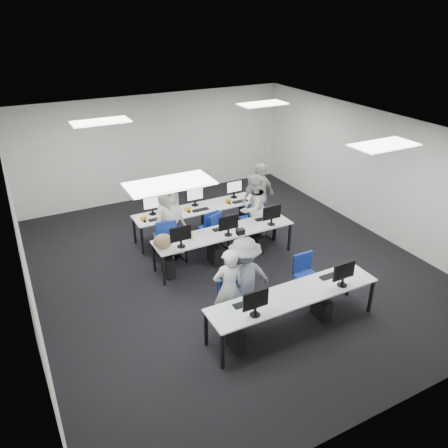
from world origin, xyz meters
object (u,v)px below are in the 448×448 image
chair_5 (166,245)px  photographer (244,278)px  chair_2 (174,250)px  chair_4 (261,229)px  chair_0 (235,309)px  student_3 (258,198)px  desk_mid (225,234)px  chair_1 (307,285)px  student_2 (169,220)px  chair_7 (251,225)px  chair_6 (210,234)px  desk_front (294,296)px  student_1 (252,208)px  chair_3 (216,238)px  student_0 (229,288)px

chair_5 → photographer: photographer is taller
chair_2 → chair_4: 2.28m
chair_0 → student_3: (2.28, 2.96, 0.59)m
desk_mid → chair_1: size_ratio=3.53×
student_2 → chair_1: bearing=-81.6°
chair_5 → student_2: 0.58m
chair_0 → chair_5: (-0.28, 2.77, 0.00)m
chair_0 → chair_7: 3.41m
desk_mid → chair_5: 1.39m
chair_0 → chair_1: size_ratio=1.07×
student_3 → photographer: student_3 is taller
chair_5 → chair_6: chair_5 is taller
desk_mid → student_2: student_2 is taller
desk_front → chair_0: size_ratio=3.30×
desk_front → student_1: size_ratio=1.89×
chair_2 → student_1: size_ratio=0.50×
chair_7 → chair_6: bearing=172.2°
desk_mid → chair_3: bearing=82.7°
student_0 → photographer: photographer is taller
student_3 → desk_front: bearing=-125.7°
desk_front → student_2: (-0.98, 3.40, 0.19)m
chair_6 → chair_5: bearing=162.6°
chair_0 → student_3: size_ratio=0.54×
chair_6 → photographer: photographer is taller
chair_4 → chair_5: (-2.37, 0.29, 0.03)m
chair_0 → chair_4: bearing=34.7°
chair_2 → chair_6: chair_2 is taller
chair_5 → student_3: student_3 is taller
chair_2 → chair_6: 1.11m
chair_0 → chair_1: bearing=-14.1°
student_1 → student_3: bearing=-157.5°
desk_mid → chair_2: (-1.02, 0.50, -0.41)m
student_1 → student_2: 2.03m
student_0 → desk_mid: bearing=-106.8°
chair_0 → chair_6: (0.88, 2.83, -0.04)m
chair_1 → student_0: student_0 is taller
student_1 → student_3: (0.40, 0.39, 0.05)m
desk_mid → chair_3: (0.07, 0.57, -0.40)m
student_0 → chair_2: bearing=-79.6°
chair_5 → student_3: bearing=15.3°
chair_1 → chair_3: bearing=104.6°
desk_mid → photographer: (-0.58, -1.88, 0.12)m
student_2 → photographer: student_2 is taller
chair_2 → student_0: student_0 is taller
chair_0 → chair_4: chair_0 is taller
chair_5 → student_0: (0.16, -2.74, 0.46)m
chair_3 → student_0: size_ratio=0.57×
chair_4 → chair_6: (-1.21, 0.35, -0.01)m
chair_6 → student_0: (-1.00, -2.80, 0.50)m
student_3 → chair_2: bearing=176.7°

